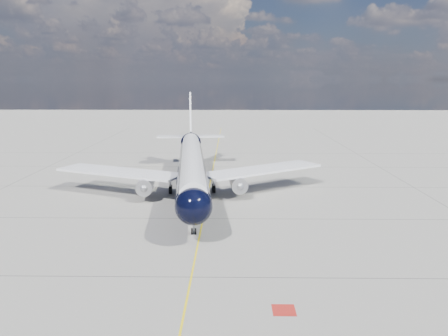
# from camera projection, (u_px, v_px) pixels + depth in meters

# --- Properties ---
(ground) EXTENTS (320.00, 320.00, 0.00)m
(ground) POSITION_uv_depth(u_px,v_px,m) (211.00, 179.00, 69.18)
(ground) COLOR gray
(ground) RESTS_ON ground
(taxiway_centerline) EXTENTS (0.16, 160.00, 0.01)m
(taxiway_centerline) POSITION_uv_depth(u_px,v_px,m) (209.00, 187.00, 64.28)
(taxiway_centerline) COLOR yellow
(taxiway_centerline) RESTS_ON ground
(red_marking) EXTENTS (1.60, 1.60, 0.01)m
(red_marking) POSITION_uv_depth(u_px,v_px,m) (284.00, 310.00, 29.88)
(red_marking) COLOR maroon
(red_marking) RESTS_ON ground
(main_airliner) EXTENTS (37.72, 46.11, 13.32)m
(main_airliner) POSITION_uv_depth(u_px,v_px,m) (192.00, 164.00, 60.12)
(main_airliner) COLOR black
(main_airliner) RESTS_ON ground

